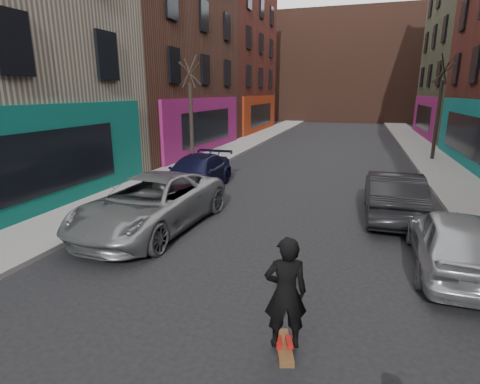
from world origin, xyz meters
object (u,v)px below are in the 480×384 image
Objects in this scene: parked_left_far at (151,203)px; parked_right_far at (454,241)px; tree_left_far at (191,102)px; tree_right_far at (440,98)px; skateboarder at (286,293)px; skateboard at (284,347)px; parked_right_end at (393,195)px; parked_left_end at (196,173)px.

parked_left_far reaches higher than parked_right_far.
tree_left_far is 0.96× the size of tree_right_far.
tree_right_far is 19.67m from skateboarder.
parked_left_far reaches higher than skateboard.
tree_left_far is 15.00m from skateboarder.
skateboarder is at bearing 73.79° from parked_right_end.
parked_left_far is at bearing -81.95° from parked_left_end.
tree_right_far reaches higher than skateboarder.
tree_right_far is at bearing -122.95° from skateboarder.
parked_right_far is at bearing -146.85° from skateboarder.
skateboarder is at bearing -60.17° from tree_left_far.
parked_right_end is at bearing -104.60° from tree_right_far.
tree_right_far is at bearing 25.82° from tree_left_far.
parked_left_end is (2.04, -4.18, -2.70)m from tree_left_far.
parked_left_far is 1.24× the size of parked_right_end.
skateboarder is (-3.03, -3.77, 0.28)m from parked_right_far.
parked_left_far is 6.29m from skateboard.
parked_left_far is 6.93× the size of skateboard.
parked_right_far is 4.85m from skateboarder.
parked_left_far is 1.33× the size of parked_right_far.
skateboarder is (-2.03, -7.33, 0.25)m from parked_right_end.
parked_right_far is 5.19× the size of skateboard.
tree_right_far is 1.45× the size of parked_left_end.
tree_right_far is 12.23m from parked_right_end.
skateboard is (7.37, -12.85, -3.33)m from tree_left_far.
skateboarder reaches higher than parked_left_end.
parked_right_far is (10.40, -9.08, -2.67)m from tree_left_far.
skateboard is at bearing 180.00° from skateboarder.
tree_left_far is at bearing -31.15° from parked_right_end.
skateboard is at bearing -58.46° from parked_left_end.
parked_left_far is at bearing -123.43° from tree_right_far.
parked_right_end is (7.36, -1.34, 0.06)m from parked_left_end.
parked_right_end is at bearing -10.33° from parked_left_end.
tree_left_far reaches higher than skateboarder.
parked_right_far is 2.35× the size of skateboarder.
parked_right_far is 0.93× the size of parked_right_end.
skateboarder is at bearing -38.55° from parked_left_far.
skateboarder is (-5.03, -18.85, -2.54)m from tree_right_far.
parked_right_end is at bearing -30.42° from tree_left_far.
parked_left_end is at bearing 100.97° from parked_left_far.
tree_right_far is 3.84× the size of skateboarder.
parked_right_end is at bearing -72.41° from parked_right_far.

